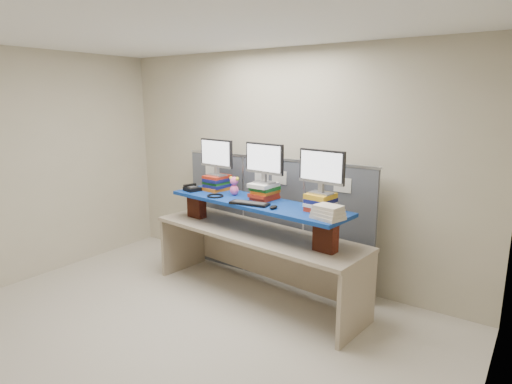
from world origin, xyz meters
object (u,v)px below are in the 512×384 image
Objects in this scene: monitor_center at (264,161)px; keyboard at (249,203)px; monitor_right at (322,169)px; desk at (256,244)px; monitor_left at (216,155)px; blue_board at (256,203)px; desk_phone at (192,188)px.

keyboard is (0.00, -0.29, -0.42)m from monitor_center.
monitor_right is (0.73, -0.08, -0.01)m from monitor_center.
monitor_left reaches higher than desk.
monitor_center reaches higher than monitor_right.
monitor_center is (0.03, 0.12, 0.93)m from desk.
blue_board is 0.94m from desk_phone.
blue_board is 4.32× the size of monitor_left.
monitor_left is at bearing 180.00° from monitor_right.
keyboard is 0.98m from desk_phone.
desk is 0.94m from monitor_center.
desk is 5.96× the size of keyboard.
desk is at bearing -9.23° from monitor_left.
desk_phone reaches higher than keyboard.
desk is 0.48m from blue_board.
monitor_left is at bearing 145.54° from keyboard.
desk is at bearing -98.05° from monitor_center.
monitor_left is 0.50m from desk_phone.
desk is 1.19m from monitor_right.
monitor_center is at bearing 81.95° from blue_board.
blue_board is 0.47m from monitor_center.
keyboard is at bearing -82.98° from monitor_center.
monitor_left is at bearing 170.77° from blue_board.
desk is at bearing 15.16° from desk_phone.
monitor_right is 0.85m from keyboard.
blue_board is 0.86m from monitor_left.
monitor_center is at bearing 81.95° from desk.
monitor_center is at bearing 180.00° from monitor_right.
desk_phone is at bearing -173.32° from blue_board.
monitor_right is 1.74m from desk_phone.
monitor_right is at bearing 7.85° from keyboard.
blue_board is 0.87m from monitor_right.
keyboard is (-0.72, -0.21, -0.41)m from monitor_right.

